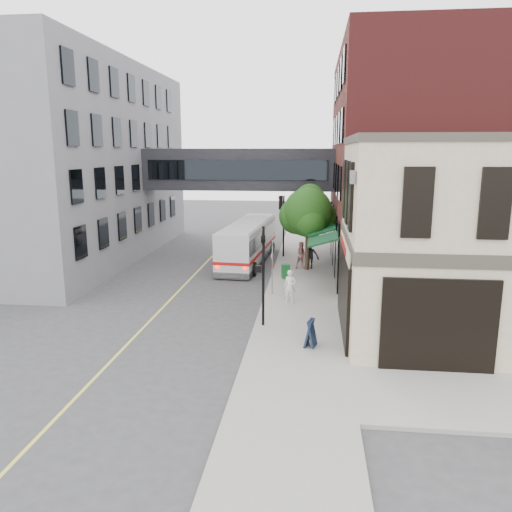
% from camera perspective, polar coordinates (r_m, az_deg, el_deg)
% --- Properties ---
extents(ground, '(120.00, 120.00, 0.00)m').
position_cam_1_polar(ground, '(20.98, -0.84, -10.06)').
color(ground, '#38383A').
rests_on(ground, ground).
extents(sidewalk_main, '(4.00, 60.00, 0.15)m').
position_cam_1_polar(sidewalk_main, '(34.19, 5.50, -1.26)').
color(sidewalk_main, gray).
rests_on(sidewalk_main, ground).
extents(corner_building, '(10.19, 8.12, 8.45)m').
position_cam_1_polar(corner_building, '(22.54, 23.10, 1.67)').
color(corner_building, tan).
rests_on(corner_building, ground).
extents(brick_building, '(13.76, 18.00, 14.00)m').
position_cam_1_polar(brick_building, '(35.09, 19.11, 9.89)').
color(brick_building, '#591C1C').
rests_on(brick_building, ground).
extents(opposite_building, '(14.00, 24.00, 14.00)m').
position_cam_1_polar(opposite_building, '(40.33, -22.75, 9.83)').
color(opposite_building, slate).
rests_on(opposite_building, ground).
extents(skyway_bridge, '(14.00, 3.18, 3.00)m').
position_cam_1_polar(skyway_bridge, '(37.72, -1.90, 9.89)').
color(skyway_bridge, black).
rests_on(skyway_bridge, ground).
extents(traffic_signal_near, '(0.44, 0.22, 4.60)m').
position_cam_1_polar(traffic_signal_near, '(21.94, 0.76, -0.89)').
color(traffic_signal_near, black).
rests_on(traffic_signal_near, sidewalk_main).
extents(traffic_signal_far, '(0.53, 0.28, 4.50)m').
position_cam_1_polar(traffic_signal_far, '(36.64, 2.97, 4.85)').
color(traffic_signal_far, black).
rests_on(traffic_signal_far, sidewalk_main).
extents(street_sign_pole, '(0.08, 0.75, 3.00)m').
position_cam_1_polar(street_sign_pole, '(27.03, 1.87, -0.72)').
color(street_sign_pole, gray).
rests_on(street_sign_pole, sidewalk_main).
extents(street_tree, '(3.80, 3.20, 5.60)m').
position_cam_1_polar(street_tree, '(32.74, 5.95, 4.97)').
color(street_tree, '#382619').
rests_on(street_tree, sidewalk_main).
extents(lane_marking, '(0.12, 40.00, 0.01)m').
position_cam_1_polar(lane_marking, '(31.24, -7.61, -2.71)').
color(lane_marking, '#D8CC4C').
rests_on(lane_marking, ground).
extents(bus, '(3.16, 10.67, 2.83)m').
position_cam_1_polar(bus, '(35.44, -0.90, 1.76)').
color(bus, silver).
rests_on(bus, ground).
extents(pedestrian_a, '(0.64, 0.44, 1.69)m').
position_cam_1_polar(pedestrian_a, '(25.85, 3.91, -3.47)').
color(pedestrian_a, white).
rests_on(pedestrian_a, sidewalk_main).
extents(pedestrian_b, '(1.01, 0.86, 1.79)m').
position_cam_1_polar(pedestrian_b, '(33.28, 5.25, 0.09)').
color(pedestrian_b, tan).
rests_on(pedestrian_b, sidewalk_main).
extents(pedestrian_c, '(1.31, 0.90, 1.87)m').
position_cam_1_polar(pedestrian_c, '(33.38, 6.21, 0.18)').
color(pedestrian_c, black).
rests_on(pedestrian_c, sidewalk_main).
extents(newspaper_box, '(0.56, 0.53, 0.90)m').
position_cam_1_polar(newspaper_box, '(30.67, 3.41, -1.76)').
color(newspaper_box, '#145A24').
rests_on(newspaper_box, sidewalk_main).
extents(sandwich_board, '(0.55, 0.71, 1.12)m').
position_cam_1_polar(sandwich_board, '(20.31, 6.27, -8.74)').
color(sandwich_board, '#111D33').
rests_on(sandwich_board, sidewalk_main).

